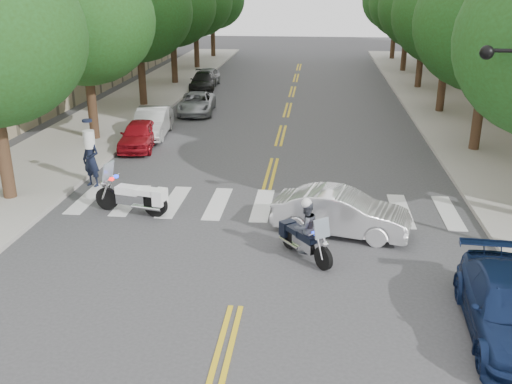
# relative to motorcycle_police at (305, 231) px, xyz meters

# --- Properties ---
(ground) EXTENTS (140.00, 140.00, 0.00)m
(ground) POSITION_rel_motorcycle_police_xyz_m (-1.52, -2.77, -0.79)
(ground) COLOR #38383A
(ground) RESTS_ON ground
(sidewalk_left) EXTENTS (5.00, 60.00, 0.15)m
(sidewalk_left) POSITION_rel_motorcycle_police_xyz_m (-11.02, 19.23, -0.71)
(sidewalk_left) COLOR #9E9991
(sidewalk_left) RESTS_ON ground
(sidewalk_right) EXTENTS (5.00, 60.00, 0.15)m
(sidewalk_right) POSITION_rel_motorcycle_police_xyz_m (7.98, 19.23, -0.71)
(sidewalk_right) COLOR #9E9991
(sidewalk_right) RESTS_ON ground
(tree_l_1) EXTENTS (6.40, 6.40, 8.45)m
(tree_l_1) POSITION_rel_motorcycle_police_xyz_m (-10.32, 11.23, 4.77)
(tree_l_1) COLOR #382316
(tree_l_1) RESTS_ON ground
(tree_l_2) EXTENTS (6.40, 6.40, 8.45)m
(tree_l_2) POSITION_rel_motorcycle_police_xyz_m (-10.32, 19.23, 4.77)
(tree_l_2) COLOR #382316
(tree_l_2) RESTS_ON ground
(tree_l_3) EXTENTS (6.40, 6.40, 8.45)m
(tree_l_3) POSITION_rel_motorcycle_police_xyz_m (-10.32, 27.23, 4.77)
(tree_l_3) COLOR #382316
(tree_l_3) RESTS_ON ground
(tree_l_4) EXTENTS (6.40, 6.40, 8.45)m
(tree_l_4) POSITION_rel_motorcycle_police_xyz_m (-10.32, 35.23, 4.77)
(tree_l_4) COLOR #382316
(tree_l_4) RESTS_ON ground
(tree_r_1) EXTENTS (6.40, 6.40, 8.45)m
(tree_r_1) POSITION_rel_motorcycle_police_xyz_m (7.28, 11.23, 4.77)
(tree_r_1) COLOR #382316
(tree_r_1) RESTS_ON ground
(tree_r_2) EXTENTS (6.40, 6.40, 8.45)m
(tree_r_2) POSITION_rel_motorcycle_police_xyz_m (7.28, 19.23, 4.77)
(tree_r_2) COLOR #382316
(tree_r_2) RESTS_ON ground
(tree_r_3) EXTENTS (6.40, 6.40, 8.45)m
(tree_r_3) POSITION_rel_motorcycle_police_xyz_m (7.28, 27.23, 4.77)
(tree_r_3) COLOR #382316
(tree_r_3) RESTS_ON ground
(tree_r_4) EXTENTS (6.40, 6.40, 8.45)m
(tree_r_4) POSITION_rel_motorcycle_police_xyz_m (7.28, 35.23, 4.77)
(tree_r_4) COLOR #382316
(tree_r_4) RESTS_ON ground
(tree_r_5) EXTENTS (6.40, 6.40, 8.45)m
(tree_r_5) POSITION_rel_motorcycle_police_xyz_m (7.28, 43.23, 4.77)
(tree_r_5) COLOR #382316
(tree_r_5) RESTS_ON ground
(motorcycle_police) EXTENTS (1.54, 1.85, 1.76)m
(motorcycle_police) POSITION_rel_motorcycle_police_xyz_m (0.00, 0.00, 0.00)
(motorcycle_police) COLOR black
(motorcycle_police) RESTS_ON ground
(motorcycle_parked) EXTENTS (2.58, 0.98, 1.68)m
(motorcycle_parked) POSITION_rel_motorcycle_police_xyz_m (-5.55, 2.56, -0.20)
(motorcycle_parked) COLOR black
(motorcycle_parked) RESTS_ON ground
(officer_standing) EXTENTS (0.88, 0.76, 2.05)m
(officer_standing) POSITION_rel_motorcycle_police_xyz_m (-8.02, 5.04, 0.24)
(officer_standing) COLOR black
(officer_standing) RESTS_ON ground
(convertible) EXTENTS (4.31, 2.31, 1.35)m
(convertible) POSITION_rel_motorcycle_police_xyz_m (1.05, 1.73, -0.11)
(convertible) COLOR white
(convertible) RESTS_ON ground
(sedan_blue) EXTENTS (2.10, 4.59, 1.30)m
(sedan_blue) POSITION_rel_motorcycle_police_xyz_m (4.48, -3.27, -0.13)
(sedan_blue) COLOR #101F46
(sedan_blue) RESTS_ON ground
(parked_car_a) EXTENTS (1.86, 3.84, 1.26)m
(parked_car_a) POSITION_rel_motorcycle_police_xyz_m (-7.82, 10.23, -0.15)
(parked_car_a) COLOR #A3111C
(parked_car_a) RESTS_ON ground
(parked_car_b) EXTENTS (1.81, 4.30, 1.38)m
(parked_car_b) POSITION_rel_motorcycle_police_xyz_m (-7.82, 12.40, -0.09)
(parked_car_b) COLOR #BDBDBD
(parked_car_b) RESTS_ON ground
(parked_car_c) EXTENTS (2.31, 4.36, 1.17)m
(parked_car_c) POSITION_rel_motorcycle_police_xyz_m (-6.72, 17.76, -0.20)
(parked_car_c) COLOR #989B9F
(parked_car_c) RESTS_ON ground
(parked_car_d) EXTENTS (2.09, 4.31, 1.21)m
(parked_car_d) POSITION_rel_motorcycle_police_xyz_m (-7.82, 25.28, -0.18)
(parked_car_d) COLOR black
(parked_car_d) RESTS_ON ground
(parked_car_e) EXTENTS (1.57, 3.87, 1.31)m
(parked_car_e) POSITION_rel_motorcycle_police_xyz_m (-7.82, 26.73, -0.13)
(parked_car_e) COLOR gray
(parked_car_e) RESTS_ON ground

